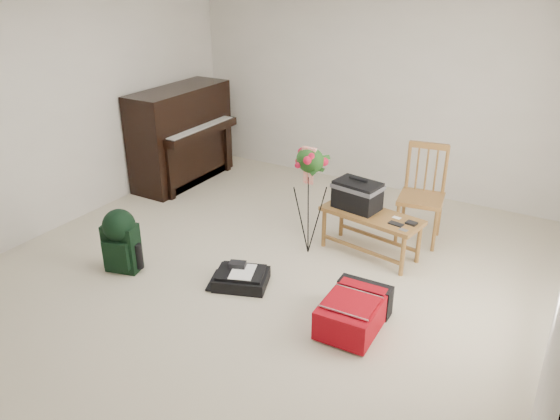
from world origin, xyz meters
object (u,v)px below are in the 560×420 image
Objects in this scene: bench at (361,202)px; flower_stand at (309,202)px; green_backpack at (120,238)px; black_duffel at (241,278)px; piano at (182,137)px; dining_chair at (422,196)px; red_suitcase at (356,309)px.

flower_stand is (-0.43, -0.29, 0.02)m from bench.
bench is at bearing 24.85° from green_backpack.
bench reaches higher than black_duffel.
bench reaches higher than green_backpack.
bench is 1.68× the size of green_backpack.
flower_stand is at bearing -21.54° from piano.
dining_chair reaches higher than green_backpack.
dining_chair is at bearing 36.76° from black_duffel.
piano is 2.38× the size of green_backpack.
red_suitcase reaches higher than black_duffel.
black_duffel is 0.92× the size of green_backpack.
bench is 1.84× the size of black_duffel.
dining_chair is 0.89× the size of flower_stand.
dining_chair is 1.23m from flower_stand.
green_backpack is (-1.13, -0.35, 0.27)m from black_duffel.
flower_stand reaches higher than bench.
piano reaches higher than flower_stand.
green_backpack is at bearing -140.11° from flower_stand.
piano is 2.56m from flower_stand.
bench reaches higher than red_suitcase.
flower_stand reaches higher than green_backpack.
dining_chair is 1.63× the size of green_backpack.
black_duffel is at bearing -110.51° from bench.
bench is 2.35m from green_backpack.
piano is at bearing 170.05° from dining_chair.
dining_chair reaches higher than bench.
bench is at bearing 110.55° from red_suitcase.
dining_chair is at bearing -1.30° from piano.
red_suitcase is 1.33m from flower_stand.
bench is at bearing -136.76° from dining_chair.
green_backpack is at bearing -145.96° from dining_chair.
dining_chair is 1.78× the size of black_duffel.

